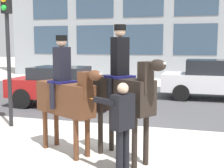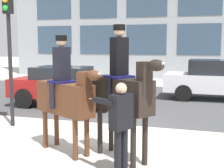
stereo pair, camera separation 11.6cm
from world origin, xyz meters
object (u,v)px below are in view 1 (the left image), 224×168
object	(u,v)px
mounted_horse_lead	(66,95)
traffic_light	(7,34)
street_car_near_lane	(62,85)
mounted_horse_companion	(123,91)
street_car_far_lane	(215,79)
pedestrian_bystander	(122,122)

from	to	relation	value
mounted_horse_lead	traffic_light	world-z (taller)	traffic_light
mounted_horse_lead	street_car_near_lane	world-z (taller)	mounted_horse_lead
mounted_horse_companion	street_car_near_lane	distance (m)	5.90
street_car_far_lane	mounted_horse_lead	bearing A→B (deg)	-113.41
street_car_near_lane	street_car_far_lane	world-z (taller)	street_car_far_lane
street_car_near_lane	traffic_light	world-z (taller)	traffic_light
mounted_horse_lead	mounted_horse_companion	world-z (taller)	mounted_horse_companion
mounted_horse_lead	pedestrian_bystander	xyz separation A→B (m)	(1.47, -0.89, -0.27)
mounted_horse_companion	street_car_far_lane	xyz separation A→B (m)	(2.07, 7.81, -0.56)
mounted_horse_lead	mounted_horse_companion	xyz separation A→B (m)	(1.29, -0.05, 0.15)
pedestrian_bystander	traffic_light	distance (m)	4.90
street_car_far_lane	street_car_near_lane	bearing A→B (deg)	-150.84
mounted_horse_lead	pedestrian_bystander	bearing A→B (deg)	-3.14
mounted_horse_lead	street_car_near_lane	size ratio (longest dim) A/B	0.64
pedestrian_bystander	street_car_far_lane	world-z (taller)	pedestrian_bystander
mounted_horse_companion	traffic_light	distance (m)	4.25
pedestrian_bystander	street_car_near_lane	bearing A→B (deg)	-25.08
mounted_horse_lead	street_car_far_lane	size ratio (longest dim) A/B	0.57
street_car_near_lane	street_car_far_lane	size ratio (longest dim) A/B	0.90
traffic_light	pedestrian_bystander	bearing A→B (deg)	-32.04
mounted_horse_companion	street_car_near_lane	xyz separation A→B (m)	(-3.55, 4.68, -0.62)
mounted_horse_companion	street_car_near_lane	world-z (taller)	mounted_horse_companion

